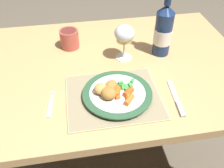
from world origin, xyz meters
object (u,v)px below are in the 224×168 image
(dinner_plate, at_px, (117,94))
(table_knife, at_px, (177,101))
(fork, at_px, (51,106))
(bottle, at_px, (163,31))
(dining_table, at_px, (112,82))
(wine_glass, at_px, (124,35))
(drinking_cup, at_px, (69,39))

(dinner_plate, distance_m, table_knife, 0.22)
(fork, bearing_deg, table_knife, -6.32)
(dinner_plate, xyz_separation_m, bottle, (0.25, 0.26, 0.10))
(fork, bearing_deg, dining_table, 39.46)
(dinner_plate, height_order, fork, dinner_plate)
(table_knife, height_order, wine_glass, wine_glass)
(fork, xyz_separation_m, table_knife, (0.45, -0.05, 0.00))
(bottle, bearing_deg, drinking_cup, 163.67)
(table_knife, bearing_deg, bottle, 83.37)
(dining_table, distance_m, fork, 0.35)
(table_knife, xyz_separation_m, drinking_cup, (-0.37, 0.43, 0.04))
(wine_glass, bearing_deg, bottle, 3.78)
(dinner_plate, bearing_deg, bottle, 45.87)
(table_knife, bearing_deg, dining_table, 127.14)
(dining_table, height_order, dinner_plate, dinner_plate)
(fork, height_order, table_knife, table_knife)
(wine_glass, bearing_deg, table_knife, -65.55)
(wine_glass, height_order, drinking_cup, wine_glass)
(bottle, bearing_deg, dining_table, -167.69)
(fork, xyz_separation_m, bottle, (0.49, 0.26, 0.11))
(bottle, bearing_deg, table_knife, -96.63)
(dinner_plate, height_order, table_knife, dinner_plate)
(wine_glass, xyz_separation_m, drinking_cup, (-0.23, 0.13, -0.07))
(fork, distance_m, bottle, 0.57)
(table_knife, bearing_deg, wine_glass, 114.45)
(dinner_plate, relative_size, wine_glass, 1.61)
(dinner_plate, distance_m, drinking_cup, 0.41)
(fork, relative_size, table_knife, 0.67)
(dining_table, relative_size, bottle, 3.93)
(dining_table, relative_size, wine_glass, 7.43)
(drinking_cup, bearing_deg, dinner_plate, -67.35)
(fork, height_order, wine_glass, wine_glass)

